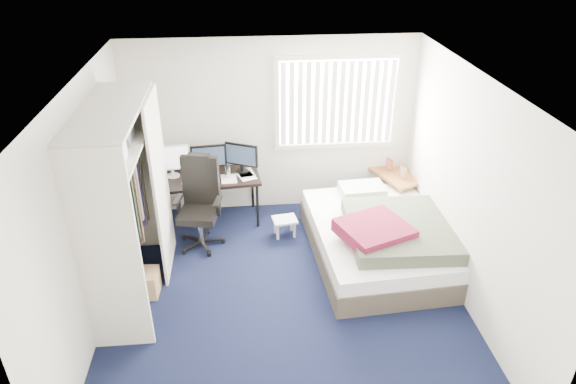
{
  "coord_description": "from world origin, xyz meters",
  "views": [
    {
      "loc": [
        -0.4,
        -4.61,
        3.9
      ],
      "look_at": [
        0.07,
        0.4,
        1.14
      ],
      "focal_mm": 32.0,
      "sensor_mm": 36.0,
      "label": 1
    }
  ],
  "objects_px": {
    "desk": "(207,174)",
    "office_chair": "(201,211)",
    "nightstand": "(394,178)",
    "bed": "(381,238)"
  },
  "relations": [
    {
      "from": "nightstand",
      "to": "bed",
      "type": "height_order",
      "value": "nightstand"
    },
    {
      "from": "office_chair",
      "to": "desk",
      "type": "bearing_deg",
      "value": 81.79
    },
    {
      "from": "desk",
      "to": "office_chair",
      "type": "bearing_deg",
      "value": -98.21
    },
    {
      "from": "nightstand",
      "to": "bed",
      "type": "xyz_separation_m",
      "value": [
        -0.48,
        -1.21,
        -0.21
      ]
    },
    {
      "from": "desk",
      "to": "bed",
      "type": "bearing_deg",
      "value": -27.14
    },
    {
      "from": "desk",
      "to": "nightstand",
      "type": "distance_m",
      "value": 2.68
    },
    {
      "from": "desk",
      "to": "office_chair",
      "type": "distance_m",
      "value": 0.62
    },
    {
      "from": "office_chair",
      "to": "nightstand",
      "type": "relative_size",
      "value": 1.32
    },
    {
      "from": "desk",
      "to": "nightstand",
      "type": "height_order",
      "value": "desk"
    },
    {
      "from": "office_chair",
      "to": "bed",
      "type": "bearing_deg",
      "value": -14.13
    }
  ]
}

